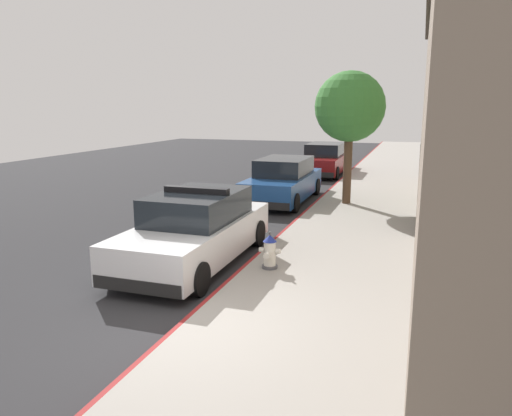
{
  "coord_description": "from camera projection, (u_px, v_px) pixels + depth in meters",
  "views": [
    {
      "loc": [
        3.24,
        -6.23,
        3.42
      ],
      "look_at": [
        -0.4,
        4.58,
        1.0
      ],
      "focal_mm": 34.08,
      "sensor_mm": 36.0,
      "label": 1
    }
  ],
  "objects": [
    {
      "name": "parked_car_dark_far",
      "position": [
        325.0,
        160.0,
        24.35
      ],
      "size": [
        1.94,
        4.84,
        1.56
      ],
      "color": "maroon",
      "rests_on": "ground"
    },
    {
      "name": "police_cruiser",
      "position": [
        196.0,
        230.0,
        10.63
      ],
      "size": [
        1.94,
        4.84,
        1.68
      ],
      "color": "white",
      "rests_on": "ground"
    },
    {
      "name": "fire_hydrant",
      "position": [
        270.0,
        252.0,
        9.83
      ],
      "size": [
        0.44,
        0.4,
        0.76
      ],
      "color": "#4C4C51",
      "rests_on": "sidewalk_pavement"
    },
    {
      "name": "parked_car_silver_ahead",
      "position": [
        283.0,
        181.0,
        17.5
      ],
      "size": [
        1.94,
        4.84,
        1.56
      ],
      "color": "navy",
      "rests_on": "ground"
    },
    {
      "name": "sidewalk_pavement",
      "position": [
        365.0,
        207.0,
        16.24
      ],
      "size": [
        3.27,
        60.0,
        0.16
      ],
      "primitive_type": "cube",
      "color": "#9E9991",
      "rests_on": "ground"
    },
    {
      "name": "street_tree",
      "position": [
        350.0,
        107.0,
        15.83
      ],
      "size": [
        2.3,
        2.3,
        4.36
      ],
      "color": "brown",
      "rests_on": "sidewalk_pavement"
    },
    {
      "name": "curb_painted_edge",
      "position": [
        316.0,
        204.0,
        16.76
      ],
      "size": [
        0.08,
        60.0,
        0.16
      ],
      "primitive_type": "cube",
      "color": "maroon",
      "rests_on": "ground"
    },
    {
      "name": "ground_plane",
      "position": [
        202.0,
        201.0,
        18.15
      ],
      "size": [
        32.57,
        60.0,
        0.2
      ],
      "primitive_type": "cube",
      "color": "#2B2B2D"
    }
  ]
}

